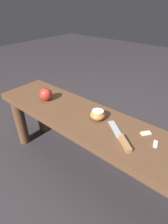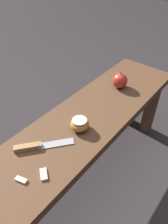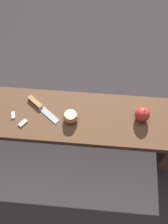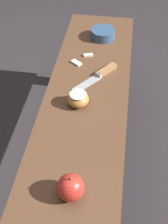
{
  "view_description": "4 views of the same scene",
  "coord_description": "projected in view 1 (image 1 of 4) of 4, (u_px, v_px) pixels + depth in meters",
  "views": [
    {
      "loc": [
        -0.43,
        0.61,
        0.97
      ],
      "look_at": [
        0.07,
        0.01,
        0.47
      ],
      "focal_mm": 28.0,
      "sensor_mm": 36.0,
      "label": 1
    },
    {
      "loc": [
        -0.49,
        -0.44,
        1.08
      ],
      "look_at": [
        0.07,
        0.01,
        0.47
      ],
      "focal_mm": 35.0,
      "sensor_mm": 36.0,
      "label": 2
    },
    {
      "loc": [
        0.12,
        -0.58,
        1.45
      ],
      "look_at": [
        0.07,
        0.01,
        0.47
      ],
      "focal_mm": 35.0,
      "sensor_mm": 36.0,
      "label": 3
    },
    {
      "loc": [
        0.82,
        0.12,
        1.22
      ],
      "look_at": [
        0.07,
        0.01,
        0.47
      ],
      "focal_mm": 50.0,
      "sensor_mm": 36.0,
      "label": 4
    }
  ],
  "objects": [
    {
      "name": "wooden_bench",
      "position": [
        94.0,
        135.0,
        0.97
      ],
      "size": [
        1.35,
        0.32,
        0.43
      ],
      "color": "brown",
      "rests_on": "ground_plane"
    },
    {
      "name": "apple_whole",
      "position": [
        46.0,
        94.0,
        1.08
      ],
      "size": [
        0.08,
        0.08,
        0.09
      ],
      "color": "red",
      "rests_on": "wooden_bench"
    },
    {
      "name": "apple_cut",
      "position": [
        97.0,
        115.0,
        0.92
      ],
      "size": [
        0.08,
        0.08,
        0.05
      ],
      "color": "#B27233",
      "rests_on": "wooden_bench"
    },
    {
      "name": "knife",
      "position": [
        122.0,
        139.0,
        0.78
      ],
      "size": [
        0.2,
        0.16,
        0.02
      ],
      "rotation": [
        0.0,
        0.0,
        -0.67
      ],
      "color": "#9EA0A5",
      "rests_on": "wooden_bench"
    },
    {
      "name": "ground_plane",
      "position": [
        93.0,
        174.0,
        1.15
      ],
      "size": [
        8.0,
        8.0,
        0.0
      ],
      "primitive_type": "plane",
      "color": "#2D282B"
    },
    {
      "name": "apple_slice_center",
      "position": [
        146.0,
        133.0,
        0.82
      ],
      "size": [
        0.05,
        0.05,
        0.01
      ],
      "color": "silver",
      "rests_on": "wooden_bench"
    },
    {
      "name": "apple_slice_near_knife",
      "position": [
        155.0,
        144.0,
        0.76
      ],
      "size": [
        0.03,
        0.04,
        0.01
      ],
      "color": "silver",
      "rests_on": "wooden_bench"
    }
  ]
}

